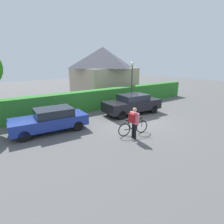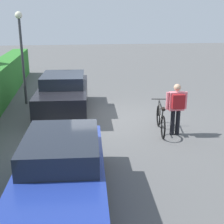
{
  "view_description": "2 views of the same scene",
  "coord_description": "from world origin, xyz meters",
  "px_view_note": "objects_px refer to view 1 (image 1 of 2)",
  "views": [
    {
      "loc": [
        -7.71,
        -8.11,
        3.77
      ],
      "look_at": [
        -1.85,
        0.01,
        0.93
      ],
      "focal_mm": 29.17,
      "sensor_mm": 36.0,
      "label": 1
    },
    {
      "loc": [
        -10.17,
        1.26,
        3.46
      ],
      "look_at": [
        -2.6,
        0.17,
        1.04
      ],
      "focal_mm": 48.46,
      "sensor_mm": 36.0,
      "label": 2
    }
  ],
  "objects_px": {
    "bicycle": "(133,128)",
    "parked_car_far": "(132,104)",
    "parked_car_near": "(50,120)",
    "person_rider": "(134,120)",
    "street_lamp": "(132,78)"
  },
  "relations": [
    {
      "from": "parked_car_near",
      "to": "parked_car_far",
      "type": "height_order",
      "value": "parked_car_far"
    },
    {
      "from": "parked_car_far",
      "to": "bicycle",
      "type": "distance_m",
      "value": 3.98
    },
    {
      "from": "bicycle",
      "to": "parked_car_far",
      "type": "bearing_deg",
      "value": 49.07
    },
    {
      "from": "parked_car_far",
      "to": "street_lamp",
      "type": "bearing_deg",
      "value": 50.05
    },
    {
      "from": "parked_car_far",
      "to": "street_lamp",
      "type": "xyz_separation_m",
      "value": [
        1.33,
        1.58,
        1.67
      ]
    },
    {
      "from": "parked_car_near",
      "to": "parked_car_far",
      "type": "bearing_deg",
      "value": 0.03
    },
    {
      "from": "parked_car_far",
      "to": "street_lamp",
      "type": "relative_size",
      "value": 1.19
    },
    {
      "from": "parked_car_far",
      "to": "person_rider",
      "type": "bearing_deg",
      "value": -130.92
    },
    {
      "from": "bicycle",
      "to": "street_lamp",
      "type": "relative_size",
      "value": 0.48
    },
    {
      "from": "parked_car_near",
      "to": "street_lamp",
      "type": "distance_m",
      "value": 7.67
    },
    {
      "from": "bicycle",
      "to": "parked_car_near",
      "type": "bearing_deg",
      "value": 138.37
    },
    {
      "from": "person_rider",
      "to": "street_lamp",
      "type": "height_order",
      "value": "street_lamp"
    },
    {
      "from": "bicycle",
      "to": "street_lamp",
      "type": "distance_m",
      "value": 6.36
    },
    {
      "from": "bicycle",
      "to": "person_rider",
      "type": "bearing_deg",
      "value": -130.82
    },
    {
      "from": "bicycle",
      "to": "person_rider",
      "type": "height_order",
      "value": "person_rider"
    }
  ]
}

